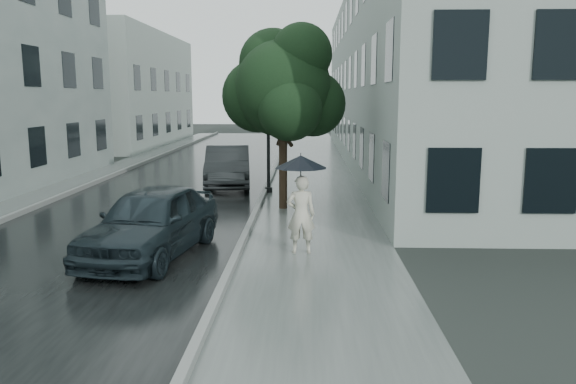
{
  "coord_description": "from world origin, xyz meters",
  "views": [
    {
      "loc": [
        -0.04,
        -11.3,
        3.5
      ],
      "look_at": [
        -0.48,
        1.53,
        1.3
      ],
      "focal_mm": 35.0,
      "sensor_mm": 36.0,
      "label": 1
    }
  ],
  "objects_px": {
    "street_tree": "(283,87)",
    "car_near": "(152,221)",
    "pedestrian": "(301,214)",
    "lamp_post": "(264,107)",
    "car_far": "(228,166)"
  },
  "relations": [
    {
      "from": "pedestrian",
      "to": "lamp_post",
      "type": "xyz_separation_m",
      "value": [
        -1.42,
        8.09,
        2.22
      ]
    },
    {
      "from": "lamp_post",
      "to": "pedestrian",
      "type": "bearing_deg",
      "value": -60.37
    },
    {
      "from": "lamp_post",
      "to": "street_tree",
      "type": "bearing_deg",
      "value": -54.83
    },
    {
      "from": "street_tree",
      "to": "lamp_post",
      "type": "distance_m",
      "value": 3.06
    },
    {
      "from": "lamp_post",
      "to": "car_near",
      "type": "height_order",
      "value": "lamp_post"
    },
    {
      "from": "street_tree",
      "to": "car_near",
      "type": "distance_m",
      "value": 6.84
    },
    {
      "from": "car_near",
      "to": "car_far",
      "type": "distance_m",
      "value": 9.82
    },
    {
      "from": "pedestrian",
      "to": "car_near",
      "type": "relative_size",
      "value": 0.39
    },
    {
      "from": "street_tree",
      "to": "car_near",
      "type": "bearing_deg",
      "value": -115.58
    },
    {
      "from": "lamp_post",
      "to": "car_near",
      "type": "xyz_separation_m",
      "value": [
        -1.86,
        -8.44,
        -2.33
      ]
    },
    {
      "from": "lamp_post",
      "to": "car_near",
      "type": "bearing_deg",
      "value": -82.74
    },
    {
      "from": "car_far",
      "to": "street_tree",
      "type": "bearing_deg",
      "value": -67.92
    },
    {
      "from": "lamp_post",
      "to": "car_far",
      "type": "relative_size",
      "value": 1.15
    },
    {
      "from": "pedestrian",
      "to": "car_near",
      "type": "xyz_separation_m",
      "value": [
        -3.28,
        -0.35,
        -0.11
      ]
    },
    {
      "from": "pedestrian",
      "to": "car_near",
      "type": "distance_m",
      "value": 3.3
    }
  ]
}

